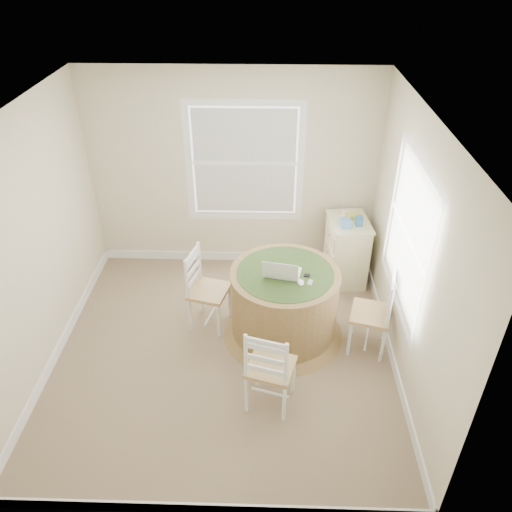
{
  "coord_description": "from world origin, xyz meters",
  "views": [
    {
      "loc": [
        0.46,
        -3.94,
        3.88
      ],
      "look_at": [
        0.33,
        0.45,
        0.96
      ],
      "focal_mm": 35.0,
      "sensor_mm": 36.0,
      "label": 1
    }
  ],
  "objects_px": {
    "chair_near": "(271,367)",
    "round_table": "(284,302)",
    "laptop": "(282,272)",
    "corner_chest": "(346,250)",
    "chair_right": "(371,313)",
    "chair_left": "(209,291)"
  },
  "relations": [
    {
      "from": "chair_left",
      "to": "round_table",
      "type": "bearing_deg",
      "value": -85.15
    },
    {
      "from": "round_table",
      "to": "chair_left",
      "type": "height_order",
      "value": "chair_left"
    },
    {
      "from": "chair_left",
      "to": "chair_near",
      "type": "xyz_separation_m",
      "value": [
        0.69,
        -1.13,
        0.0
      ]
    },
    {
      "from": "chair_left",
      "to": "corner_chest",
      "type": "xyz_separation_m",
      "value": [
        1.64,
        0.95,
        -0.04
      ]
    },
    {
      "from": "round_table",
      "to": "corner_chest",
      "type": "xyz_separation_m",
      "value": [
        0.81,
        1.09,
        -0.03
      ]
    },
    {
      "from": "round_table",
      "to": "corner_chest",
      "type": "relative_size",
      "value": 1.57
    },
    {
      "from": "laptop",
      "to": "corner_chest",
      "type": "relative_size",
      "value": 0.49
    },
    {
      "from": "round_table",
      "to": "chair_near",
      "type": "height_order",
      "value": "chair_near"
    },
    {
      "from": "chair_near",
      "to": "chair_left",
      "type": "bearing_deg",
      "value": -42.53
    },
    {
      "from": "corner_chest",
      "to": "chair_right",
      "type": "bearing_deg",
      "value": -91.42
    },
    {
      "from": "round_table",
      "to": "chair_right",
      "type": "bearing_deg",
      "value": 3.05
    },
    {
      "from": "laptop",
      "to": "corner_chest",
      "type": "distance_m",
      "value": 1.48
    },
    {
      "from": "round_table",
      "to": "laptop",
      "type": "bearing_deg",
      "value": -115.66
    },
    {
      "from": "laptop",
      "to": "round_table",
      "type": "bearing_deg",
      "value": -119.5
    },
    {
      "from": "laptop",
      "to": "chair_right",
      "type": "bearing_deg",
      "value": -177.94
    },
    {
      "from": "chair_left",
      "to": "chair_right",
      "type": "xyz_separation_m",
      "value": [
        1.74,
        -0.34,
        0.0
      ]
    },
    {
      "from": "chair_near",
      "to": "round_table",
      "type": "bearing_deg",
      "value": -82.41
    },
    {
      "from": "chair_near",
      "to": "laptop",
      "type": "distance_m",
      "value": 1.03
    },
    {
      "from": "chair_right",
      "to": "laptop",
      "type": "height_order",
      "value": "laptop"
    },
    {
      "from": "chair_left",
      "to": "corner_chest",
      "type": "relative_size",
      "value": 1.11
    },
    {
      "from": "chair_left",
      "to": "chair_right",
      "type": "distance_m",
      "value": 1.78
    },
    {
      "from": "round_table",
      "to": "corner_chest",
      "type": "height_order",
      "value": "corner_chest"
    }
  ]
}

